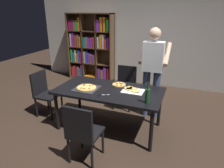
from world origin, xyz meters
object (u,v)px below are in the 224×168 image
pepperoni_pizza_on_tray (87,88)px  wine_bottle (147,96)px  dining_table (109,93)px  chair_left_end (44,91)px  chair_near_camera (82,131)px  bookshelf (90,48)px  second_pizza_plain (119,85)px  chair_far_side (125,84)px  person_serving_pizza (153,68)px  kitchen_scissors (101,95)px

pepperoni_pizza_on_tray → wine_bottle: wine_bottle is taller
dining_table → chair_left_end: 1.41m
chair_near_camera → pepperoni_pizza_on_tray: chair_near_camera is taller
dining_table → bookshelf: (-1.56, 2.37, 0.27)m
chair_near_camera → second_pizza_plain: 1.25m
chair_far_side → bookshelf: bookshelf is taller
chair_left_end → wine_bottle: size_ratio=2.85×
bookshelf → second_pizza_plain: size_ratio=8.00×
chair_left_end → person_serving_pizza: size_ratio=0.51×
chair_far_side → second_pizza_plain: chair_far_side is taller
wine_bottle → second_pizza_plain: (-0.63, 0.54, -0.11)m
bookshelf → chair_near_camera: bearing=-64.9°
chair_far_side → second_pizza_plain: size_ratio=3.69×
chair_near_camera → person_serving_pizza: size_ratio=0.51×
dining_table → bookshelf: 2.85m
chair_far_side → second_pizza_plain: (0.09, -0.69, 0.25)m
chair_near_camera → bookshelf: size_ratio=0.46×
chair_near_camera → person_serving_pizza: person_serving_pizza is taller
bookshelf → kitchen_scissors: bookshelf is taller
pepperoni_pizza_on_tray → kitchen_scissors: 0.39m
dining_table → kitchen_scissors: 0.28m
chair_left_end → chair_near_camera: bearing=-34.3°
chair_far_side → dining_table: bearing=-90.0°
dining_table → chair_near_camera: size_ratio=2.03×
chair_far_side → chair_left_end: (-1.40, -0.96, 0.00)m
second_pizza_plain → chair_left_end: bearing=-170.0°
second_pizza_plain → kitchen_scissors: bearing=-102.2°
chair_near_camera → chair_left_end: same height
dining_table → second_pizza_plain: 0.29m
chair_near_camera → pepperoni_pizza_on_tray: size_ratio=2.24×
pepperoni_pizza_on_tray → kitchen_scissors: pepperoni_pizza_on_tray is taller
chair_far_side → pepperoni_pizza_on_tray: (-0.38, -1.06, 0.25)m
pepperoni_pizza_on_tray → second_pizza_plain: size_ratio=1.65×
bookshelf → pepperoni_pizza_on_tray: bearing=-64.5°
pepperoni_pizza_on_tray → dining_table: bearing=15.3°
chair_far_side → chair_left_end: same height
chair_far_side → chair_left_end: size_ratio=1.00×
chair_near_camera → person_serving_pizza: bearing=70.4°
chair_near_camera → wine_bottle: bearing=43.2°
chair_far_side → bookshelf: size_ratio=0.46×
chair_left_end → kitchen_scissors: 1.42m
chair_far_side → kitchen_scissors: size_ratio=4.61×
dining_table → chair_far_side: size_ratio=2.03×
chair_far_side → chair_left_end: 1.70m
chair_near_camera → kitchen_scissors: size_ratio=4.61×
wine_bottle → second_pizza_plain: 0.84m
dining_table → pepperoni_pizza_on_tray: bearing=-164.7°
wine_bottle → chair_left_end: bearing=172.5°
dining_table → kitchen_scissors: bearing=-94.8°
dining_table → kitchen_scissors: kitchen_scissors is taller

